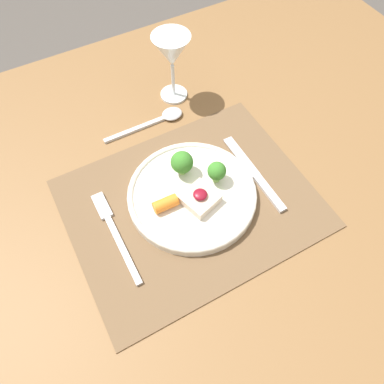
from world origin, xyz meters
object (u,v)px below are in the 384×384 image
dinner_plate (192,193)px  wine_glass_near (172,54)px  knife (257,177)px  spoon (162,118)px  fork (113,230)px

dinner_plate → wine_glass_near: (0.10, 0.28, 0.10)m
knife → spoon: (-0.10, 0.24, -0.00)m
wine_glass_near → spoon: bearing=-136.1°
spoon → knife: bearing=-70.6°
dinner_plate → wine_glass_near: 0.31m
dinner_plate → knife: size_ratio=1.22×
knife → wine_glass_near: (-0.04, 0.30, 0.11)m
fork → wine_glass_near: bearing=44.0°
dinner_plate → knife: dinner_plate is taller
knife → spoon: size_ratio=1.09×
dinner_plate → knife: bearing=-10.5°
dinner_plate → fork: (-0.17, 0.00, -0.01)m
dinner_plate → spoon: 0.22m
spoon → wine_glass_near: wine_glass_near is taller
dinner_plate → spoon: (0.04, 0.22, -0.01)m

